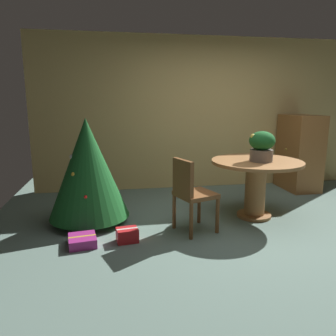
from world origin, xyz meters
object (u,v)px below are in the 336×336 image
(gift_box_red, at_px, (127,235))
(gift_box_purple, at_px, (82,241))
(round_dining_table, at_px, (256,178))
(wooden_chair_left, at_px, (191,191))
(flower_vase, at_px, (262,146))
(wooden_cabinet, at_px, (299,153))
(holiday_tree, at_px, (88,168))

(gift_box_red, height_order, gift_box_purple, gift_box_red)
(round_dining_table, distance_m, wooden_chair_left, 1.02)
(round_dining_table, xyz_separation_m, flower_vase, (0.02, -0.07, 0.43))
(gift_box_red, distance_m, wooden_cabinet, 3.56)
(wooden_chair_left, distance_m, wooden_cabinet, 2.79)
(flower_vase, relative_size, gift_box_red, 1.53)
(gift_box_red, relative_size, gift_box_purple, 0.74)
(round_dining_table, relative_size, holiday_tree, 0.88)
(round_dining_table, relative_size, gift_box_purple, 3.45)
(wooden_cabinet, bearing_deg, flower_vase, -135.97)
(flower_vase, xyz_separation_m, gift_box_purple, (-2.21, -0.45, -0.92))
(flower_vase, height_order, wooden_cabinet, wooden_cabinet)
(holiday_tree, bearing_deg, gift_box_purple, -93.07)
(flower_vase, distance_m, gift_box_purple, 2.44)
(wooden_chair_left, xyz_separation_m, holiday_tree, (-1.19, 0.52, 0.21))
(gift_box_purple, bearing_deg, gift_box_red, 1.46)
(wooden_chair_left, xyz_separation_m, gift_box_purple, (-1.23, -0.17, -0.44))
(gift_box_purple, relative_size, wooden_cabinet, 0.26)
(flower_vase, bearing_deg, wooden_chair_left, -164.08)
(flower_vase, height_order, gift_box_purple, flower_vase)
(holiday_tree, bearing_deg, gift_box_red, -57.11)
(round_dining_table, height_order, holiday_tree, holiday_tree)
(round_dining_table, xyz_separation_m, wooden_cabinet, (1.35, 1.21, 0.11))
(flower_vase, distance_m, gift_box_red, 2.00)
(gift_box_purple, xyz_separation_m, wooden_cabinet, (3.54, 1.74, 0.59))
(gift_box_red, bearing_deg, gift_box_purple, -178.54)
(round_dining_table, bearing_deg, wooden_cabinet, 41.99)
(round_dining_table, relative_size, flower_vase, 3.03)
(round_dining_table, height_order, flower_vase, flower_vase)
(gift_box_red, height_order, wooden_cabinet, wooden_cabinet)
(gift_box_purple, height_order, wooden_cabinet, wooden_cabinet)
(gift_box_red, bearing_deg, wooden_chair_left, 12.15)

